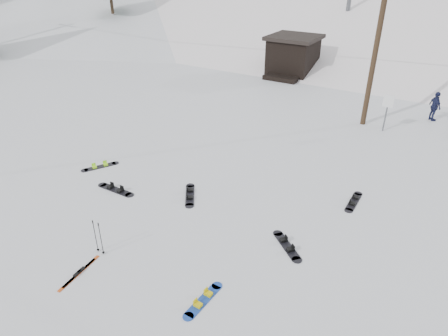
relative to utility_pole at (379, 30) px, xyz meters
The scene contains 16 objects.
ground 14.90m from the utility_pole, 98.13° to the right, with size 200.00×200.00×0.00m, color white.
ski_slope 44.31m from the utility_pole, 92.79° to the left, with size 60.00×75.00×45.00m, color white.
ridge_left 53.35m from the utility_pole, 138.18° to the left, with size 34.00×85.00×38.00m, color white.
treeline_left 44.65m from the utility_pole, 144.16° to the left, with size 20.00×64.00×10.00m, color black, non-canonical shape.
utility_pole is the anchor object (origin of this frame).
trail_sign 3.60m from the utility_pole, 21.04° to the right, with size 0.50×0.09×1.85m.
lift_hut 10.40m from the utility_pole, 135.24° to the left, with size 3.40×4.10×2.75m.
hero_snowboard 15.08m from the utility_pole, 91.21° to the right, with size 0.33×1.52×0.11m.
hero_skis 16.46m from the utility_pole, 103.99° to the right, with size 0.28×1.56×0.08m.
ski_poles 15.48m from the utility_pole, 105.41° to the right, with size 0.31×0.08×1.12m.
board_scatter_a 13.92m from the utility_pole, 118.05° to the right, with size 1.72×0.33×0.12m.
board_scatter_b 11.96m from the utility_pole, 108.87° to the right, with size 1.10×1.45×0.12m.
board_scatter_c 14.10m from the utility_pole, 127.30° to the right, with size 0.90×1.42×0.11m.
board_scatter_d 12.16m from the utility_pole, 86.68° to the right, with size 1.30×1.15×0.11m.
board_scatter_f 9.15m from the utility_pole, 77.59° to the right, with size 0.31×1.57×0.11m.
skier_navy 5.48m from the utility_pole, 38.86° to the left, with size 0.91×0.38×1.56m, color #191D3F.
Camera 1 is at (6.03, -6.34, 7.89)m, focal length 32.00 mm.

